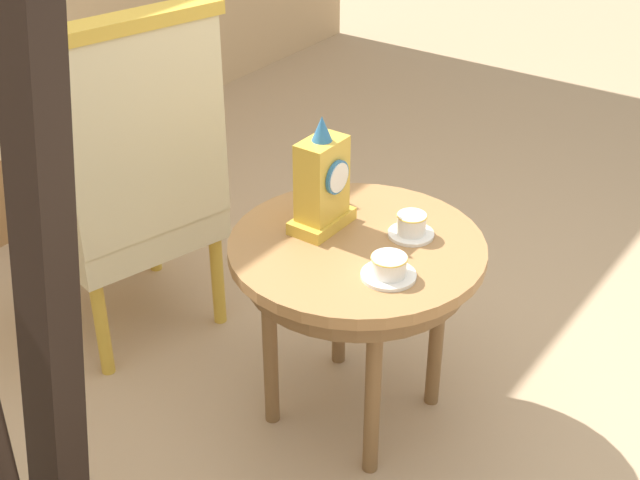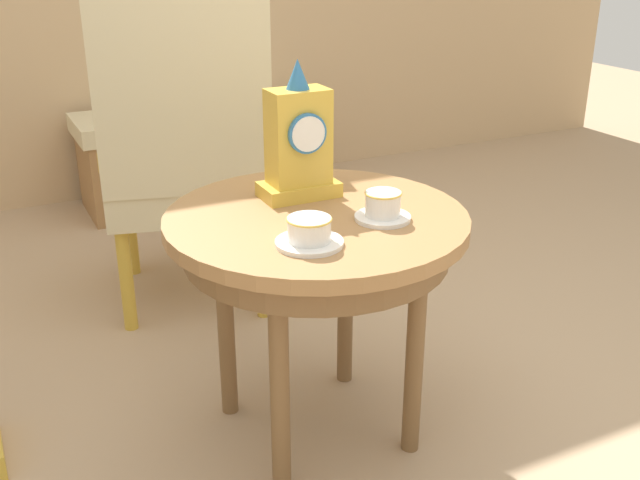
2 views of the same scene
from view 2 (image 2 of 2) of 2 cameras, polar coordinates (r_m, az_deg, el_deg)
ground_plane at (r=1.99m, az=1.13°, el=-15.13°), size 10.00×10.00×0.00m
side_table at (r=1.77m, az=-0.29°, el=-0.22°), size 0.71×0.71×0.60m
teacup_left at (r=1.56m, az=-0.83°, el=0.56°), size 0.14×0.14×0.06m
teacup_right at (r=1.70m, az=4.82°, el=2.52°), size 0.13×0.13×0.07m
mantel_clock at (r=1.82m, az=-1.52°, el=7.39°), size 0.19×0.11×0.34m
armchair at (r=2.44m, az=-10.22°, el=7.48°), size 0.66×0.65×1.14m
window_bench at (r=3.62m, az=-9.53°, el=6.40°), size 1.07×0.40×0.44m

